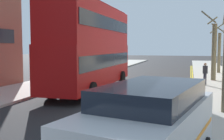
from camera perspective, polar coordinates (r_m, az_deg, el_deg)
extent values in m
cube|color=#ADA89E|center=(20.96, -14.86, -3.16)|extent=(4.00, 80.00, 0.14)
cube|color=yellow|center=(16.09, 16.59, -5.83)|extent=(0.10, 56.00, 0.01)
cube|color=yellow|center=(16.09, 16.02, -5.82)|extent=(0.10, 56.00, 0.01)
cube|color=#B20F0F|center=(18.40, -4.23, 1.13)|extent=(2.55, 10.81, 2.60)
cube|color=#B20F0F|center=(18.41, -4.28, 9.08)|extent=(2.50, 10.60, 2.50)
cube|color=black|center=(18.38, -4.24, 2.07)|extent=(2.58, 10.38, 0.84)
cube|color=black|center=(18.42, -4.28, 9.39)|extent=(2.57, 10.16, 0.80)
cube|color=yellow|center=(23.48, 0.34, 5.73)|extent=(2.00, 0.07, 0.44)
cube|color=maroon|center=(18.55, -4.31, 13.09)|extent=(2.30, 9.73, 0.10)
cylinder|color=black|center=(22.06, -4.23, -1.43)|extent=(0.30, 1.04, 1.04)
cylinder|color=black|center=(21.33, 2.08, -1.64)|extent=(0.30, 1.04, 1.04)
cylinder|color=black|center=(16.01, -12.62, -3.93)|extent=(0.30, 1.04, 1.04)
cylinder|color=black|center=(14.98, -4.18, -4.42)|extent=(0.30, 1.04, 1.04)
cube|color=silver|center=(6.24, 7.84, -13.82)|extent=(2.85, 4.99, 1.50)
cube|color=black|center=(6.17, 8.41, -6.35)|extent=(2.31, 3.35, 0.76)
cube|color=orange|center=(6.22, 7.84, -13.39)|extent=(2.79, 4.63, 0.10)
cylinder|color=black|center=(8.03, 5.25, -14.01)|extent=(0.36, 0.71, 0.68)
cylinder|color=#2D2D38|center=(21.17, 18.63, -1.82)|extent=(0.22, 0.22, 0.85)
cube|color=#26262B|center=(21.10, 18.68, 0.08)|extent=(0.34, 0.22, 0.56)
sphere|color=#9E7051|center=(21.08, 18.71, 1.14)|extent=(0.20, 0.20, 0.20)
cylinder|color=#6B6047|center=(24.43, 20.32, 3.48)|extent=(0.39, 0.39, 4.67)
cylinder|color=#6B6047|center=(24.59, 22.16, 10.02)|extent=(0.15, 1.44, 1.06)
cylinder|color=#6B6047|center=(24.90, 20.02, 9.58)|extent=(0.87, 0.48, 0.68)
cylinder|color=#6B6047|center=(23.99, 19.30, 10.35)|extent=(1.17, 1.20, 1.14)
cylinder|color=#6B6047|center=(31.59, 21.25, 3.31)|extent=(0.33, 0.33, 4.24)
cylinder|color=#6B6047|center=(31.67, 22.15, 7.66)|extent=(0.13, 0.90, 0.68)
cylinder|color=#6B6047|center=(32.30, 20.82, 8.02)|extent=(1.46, 0.64, 1.11)
cylinder|color=#6B6047|center=(30.98, 21.04, 8.10)|extent=(1.37, 0.62, 1.04)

